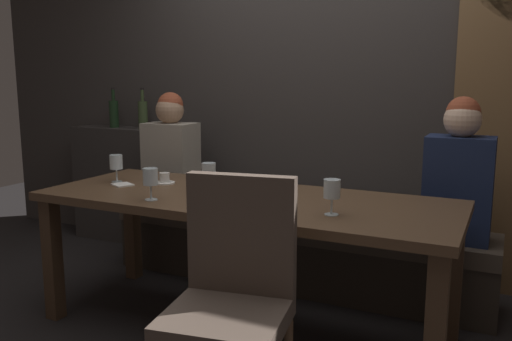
{
  "coord_description": "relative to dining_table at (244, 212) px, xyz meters",
  "views": [
    {
      "loc": [
        1.24,
        -2.42,
        1.35
      ],
      "look_at": [
        -0.04,
        0.22,
        0.84
      ],
      "focal_mm": 37.29,
      "sensor_mm": 36.0,
      "label": 1
    }
  ],
  "objects": [
    {
      "name": "wine_glass_center_front",
      "position": [
        -0.86,
        0.02,
        0.2
      ],
      "size": [
        0.08,
        0.08,
        0.16
      ],
      "color": "silver",
      "rests_on": "dining_table"
    },
    {
      "name": "wine_glass_far_right",
      "position": [
        -0.21,
        -0.01,
        0.2
      ],
      "size": [
        0.08,
        0.08,
        0.16
      ],
      "color": "silver",
      "rests_on": "dining_table"
    },
    {
      "name": "fork_on_table",
      "position": [
        -0.41,
        0.21,
        0.09
      ],
      "size": [
        0.04,
        0.17,
        0.01
      ],
      "primitive_type": "cube",
      "rotation": [
        0.0,
        0.0,
        0.13
      ],
      "color": "silver",
      "rests_on": "dining_table"
    },
    {
      "name": "wine_glass_near_left",
      "position": [
        0.53,
        -0.17,
        0.2
      ],
      "size": [
        0.08,
        0.08,
        0.16
      ],
      "color": "silver",
      "rests_on": "dining_table"
    },
    {
      "name": "dessert_plate",
      "position": [
        -0.27,
        0.18,
        0.1
      ],
      "size": [
        0.19,
        0.19,
        0.05
      ],
      "color": "white",
      "rests_on": "dining_table"
    },
    {
      "name": "espresso_cup",
      "position": [
        -0.58,
        0.1,
        0.11
      ],
      "size": [
        0.12,
        0.12,
        0.06
      ],
      "color": "white",
      "rests_on": "dining_table"
    },
    {
      "name": "banquette_bench",
      "position": [
        0.0,
        0.7,
        -0.42
      ],
      "size": [
        2.5,
        0.44,
        0.45
      ],
      "color": "#312A23",
      "rests_on": "ground"
    },
    {
      "name": "wine_bottle_pale_label",
      "position": [
        -1.43,
        1.03,
        0.42
      ],
      "size": [
        0.08,
        0.08,
        0.33
      ],
      "color": "#384728",
      "rests_on": "back_counter"
    },
    {
      "name": "back_wall_tiled",
      "position": [
        0.0,
        1.22,
        0.85
      ],
      "size": [
        6.0,
        0.12,
        3.0
      ],
      "primitive_type": "cube",
      "color": "#383330",
      "rests_on": "ground"
    },
    {
      "name": "chair_near_side",
      "position": [
        0.32,
        -0.72,
        -0.09
      ],
      "size": [
        0.51,
        0.51,
        0.98
      ],
      "color": "brown",
      "rests_on": "ground"
    },
    {
      "name": "wine_bottle_dark_red",
      "position": [
        -1.72,
        1.01,
        0.42
      ],
      "size": [
        0.08,
        0.08,
        0.33
      ],
      "color": "black",
      "rests_on": "back_counter"
    },
    {
      "name": "wine_glass_end_right",
      "position": [
        -0.38,
        -0.28,
        0.2
      ],
      "size": [
        0.08,
        0.08,
        0.16
      ],
      "color": "silver",
      "rests_on": "dining_table"
    },
    {
      "name": "diner_bearded",
      "position": [
        1.0,
        0.68,
        0.18
      ],
      "size": [
        0.36,
        0.24,
        0.81
      ],
      "color": "#192342",
      "rests_on": "banquette_bench"
    },
    {
      "name": "diner_redhead",
      "position": [
        -0.96,
        0.72,
        0.18
      ],
      "size": [
        0.36,
        0.24,
        0.8
      ],
      "color": "#9E9384",
      "rests_on": "banquette_bench"
    },
    {
      "name": "folded_napkin",
      "position": [
        -0.76,
        -0.05,
        0.09
      ],
      "size": [
        0.14,
        0.14,
        0.01
      ],
      "primitive_type": "cube",
      "rotation": [
        0.0,
        0.0,
        -0.46
      ],
      "color": "silver",
      "rests_on": "dining_table"
    },
    {
      "name": "dining_table",
      "position": [
        0.0,
        0.0,
        0.0
      ],
      "size": [
        2.2,
        0.84,
        0.74
      ],
      "color": "#493422",
      "rests_on": "ground"
    },
    {
      "name": "ground",
      "position": [
        0.0,
        0.0,
        -0.65
      ],
      "size": [
        9.0,
        9.0,
        0.0
      ],
      "primitive_type": "plane",
      "color": "black"
    },
    {
      "name": "back_counter",
      "position": [
        -1.55,
        1.04,
        -0.18
      ],
      "size": [
        1.1,
        0.28,
        0.95
      ],
      "primitive_type": "cube",
      "color": "#2F2B29",
      "rests_on": "ground"
    }
  ]
}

